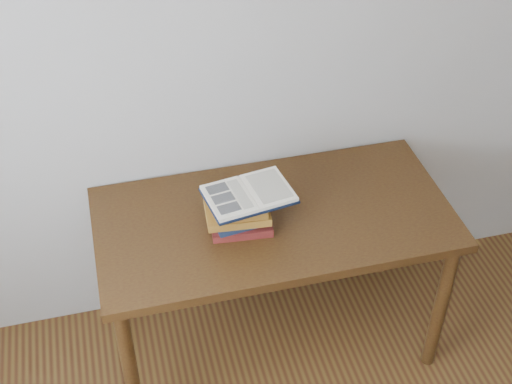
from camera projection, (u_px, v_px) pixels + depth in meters
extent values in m
cube|color=#B5B3AC|center=(230.00, 53.00, 2.75)|extent=(3.50, 0.04, 2.60)
cube|color=#3F2B0F|center=(274.00, 219.00, 2.85)|extent=(1.42, 0.71, 0.04)
cylinder|color=#3F2B0F|center=(130.00, 370.00, 2.75)|extent=(0.06, 0.06, 0.72)
cylinder|color=#3F2B0F|center=(440.00, 307.00, 2.99)|extent=(0.06, 0.06, 0.72)
cylinder|color=#3F2B0F|center=(115.00, 263.00, 3.19)|extent=(0.06, 0.06, 0.72)
cylinder|color=#3F2B0F|center=(387.00, 216.00, 3.43)|extent=(0.06, 0.06, 0.72)
cube|color=maroon|center=(240.00, 222.00, 2.78)|extent=(0.25, 0.19, 0.03)
cube|color=#182649|center=(239.00, 217.00, 2.75)|extent=(0.22, 0.16, 0.03)
cube|color=olive|center=(237.00, 211.00, 2.73)|extent=(0.26, 0.20, 0.03)
cube|color=olive|center=(240.00, 206.00, 2.71)|extent=(0.21, 0.17, 0.03)
cube|color=olive|center=(237.00, 197.00, 2.70)|extent=(0.22, 0.17, 0.03)
cube|color=black|center=(249.00, 196.00, 2.68)|extent=(0.35, 0.27, 0.01)
cube|color=silver|center=(229.00, 199.00, 2.65)|extent=(0.19, 0.23, 0.01)
cube|color=silver|center=(268.00, 188.00, 2.70)|extent=(0.19, 0.23, 0.01)
cylinder|color=silver|center=(249.00, 194.00, 2.67)|extent=(0.04, 0.21, 0.01)
cube|color=black|center=(217.00, 188.00, 2.68)|extent=(0.09, 0.06, 0.00)
cube|color=black|center=(223.00, 198.00, 2.64)|extent=(0.09, 0.06, 0.00)
cube|color=black|center=(229.00, 208.00, 2.60)|extent=(0.09, 0.06, 0.00)
cube|color=beige|center=(240.00, 194.00, 2.66)|extent=(0.07, 0.18, 0.00)
cube|color=beige|center=(269.00, 186.00, 2.69)|extent=(0.15, 0.20, 0.00)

